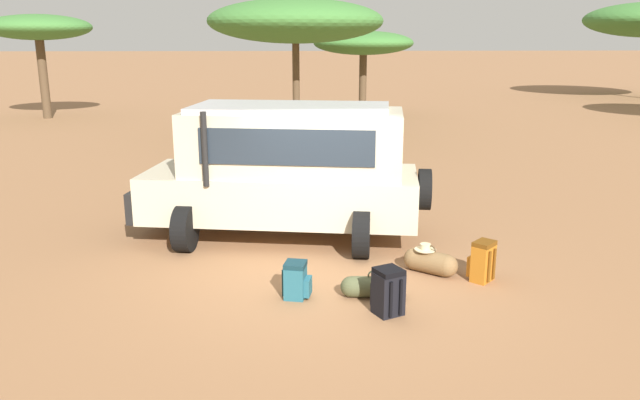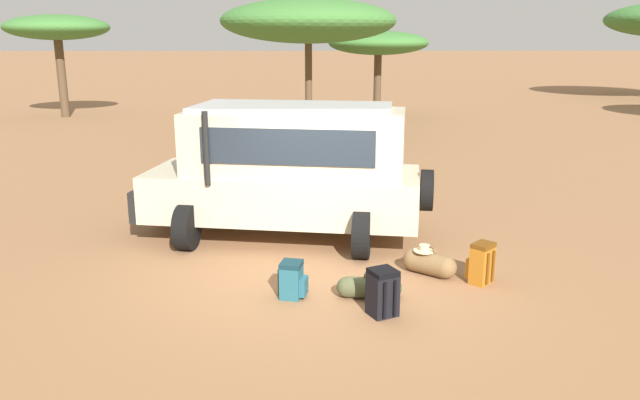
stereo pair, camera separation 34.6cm
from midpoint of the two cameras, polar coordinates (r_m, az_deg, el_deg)
The scene contains 10 objects.
ground_plane at distance 9.74m, azimuth -0.52°, elevation -6.99°, with size 320.00×320.00×0.00m, color #936642.
safari_vehicle at distance 11.30m, azimuth -3.95°, elevation 2.89°, with size 5.47×3.26×2.44m.
backpack_beside_front_wheel at distance 9.75m, azimuth 13.64°, elevation -5.50°, with size 0.45×0.45×0.63m.
backpack_cluster_center at distance 8.42m, azimuth 5.03°, elevation -8.35°, with size 0.45×0.49×0.64m.
backpack_near_rear_wheel at distance 8.92m, azimuth -3.30°, elevation -7.35°, with size 0.44×0.39×0.53m.
duffel_bag_low_black_case at distance 9.94m, azimuth 9.07°, elevation -5.60°, with size 0.78×0.70×0.46m.
duffel_bag_soft_canvas at distance 8.98m, azimuth 3.77°, elevation -7.93°, with size 0.93×0.35×0.40m.
acacia_tree_far_left at distance 31.20m, azimuth -24.68°, elevation 14.06°, with size 4.64×3.97×4.57m.
acacia_tree_left_mid at distance 22.94m, azimuth -2.70°, elevation 16.00°, with size 6.22×5.68×4.91m.
acacia_tree_centre_back at distance 29.19m, azimuth 3.64°, elevation 14.08°, with size 4.54×4.17×3.87m.
Camera 1 is at (-0.65, -9.03, 3.60)m, focal length 35.00 mm.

